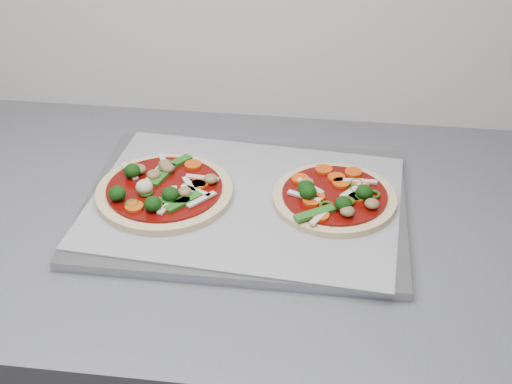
# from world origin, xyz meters

# --- Properties ---
(baking_tray) EXTENTS (0.45, 0.33, 0.01)m
(baking_tray) POSITION_xyz_m (0.43, 1.32, 0.91)
(baking_tray) COLOR #97979C
(baking_tray) RESTS_ON countertop
(parchment) EXTENTS (0.45, 0.34, 0.00)m
(parchment) POSITION_xyz_m (0.43, 1.32, 0.92)
(parchment) COLOR gray
(parchment) RESTS_ON baking_tray
(pizza_left) EXTENTS (0.22, 0.22, 0.03)m
(pizza_left) POSITION_xyz_m (0.31, 1.31, 0.93)
(pizza_left) COLOR beige
(pizza_left) RESTS_ON parchment
(pizza_right) EXTENTS (0.18, 0.18, 0.03)m
(pizza_right) POSITION_xyz_m (0.55, 1.33, 0.93)
(pizza_right) COLOR beige
(pizza_right) RESTS_ON parchment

